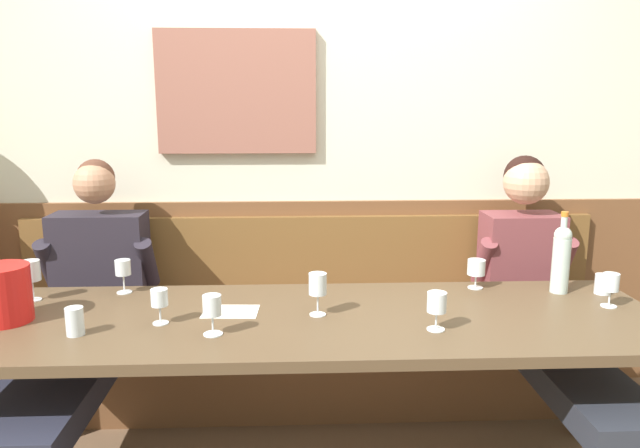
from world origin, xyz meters
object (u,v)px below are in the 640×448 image
object	(u,v)px
person_center_left_seat	(76,323)
wine_glass_by_bottle	(212,308)
water_tumbler_left	(603,284)
person_left_seat	(546,305)
wine_glass_right_end	(318,286)
wine_glass_mid_right	(159,300)
water_tumbler_center	(75,321)
wine_glass_mid_left	(611,284)
ice_bucket	(2,294)
wall_bench	(311,351)
wine_glass_near_bucket	(476,269)
dining_table	(316,333)
wine_glass_left_end	(123,270)
wine_glass_center_front	(31,273)
wine_bottle_amber_mid	(561,257)
wine_glass_center_rear	(437,304)

from	to	relation	value
person_center_left_seat	wine_glass_by_bottle	size ratio (longest dim) A/B	8.80
water_tumbler_left	person_left_seat	bearing A→B (deg)	142.88
wine_glass_right_end	wine_glass_mid_right	xyz separation A→B (m)	(-0.58, -0.06, -0.02)
wine_glass_by_bottle	water_tumbler_center	bearing A→B (deg)	177.77
wine_glass_mid_left	ice_bucket	bearing A→B (deg)	-178.50
wine_glass_mid_right	wall_bench	bearing A→B (deg)	52.83
water_tumbler_left	wine_glass_right_end	bearing A→B (deg)	-170.40
wine_glass_by_bottle	wine_glass_near_bucket	world-z (taller)	wine_glass_by_bottle
dining_table	water_tumbler_left	bearing A→B (deg)	9.97
dining_table	wine_glass_right_end	size ratio (longest dim) A/B	16.03
wine_glass_left_end	wine_glass_right_end	world-z (taller)	wine_glass_right_end
ice_bucket	wine_glass_right_end	xyz separation A→B (m)	(1.15, 0.02, 0.01)
ice_bucket	wine_glass_right_end	bearing A→B (deg)	0.78
wine_glass_mid_right	ice_bucket	bearing A→B (deg)	175.13
person_center_left_seat	wine_glass_near_bucket	size ratio (longest dim) A/B	9.92
wall_bench	wine_glass_right_end	xyz separation A→B (m)	(0.01, -0.69, 0.56)
ice_bucket	person_center_left_seat	bearing A→B (deg)	66.96
person_center_left_seat	wine_glass_center_front	bearing A→B (deg)	-148.22
dining_table	wine_glass_center_front	size ratio (longest dim) A/B	15.71
wine_glass_mid_left	water_tumbler_center	xyz separation A→B (m)	(-2.00, -0.20, -0.04)
wine_glass_near_bucket	wine_glass_center_front	size ratio (longest dim) A/B	0.76
ice_bucket	wine_bottle_amber_mid	bearing A→B (deg)	6.49
ice_bucket	wine_glass_mid_left	size ratio (longest dim) A/B	1.55
wine_glass_by_bottle	wine_glass_right_end	world-z (taller)	wine_glass_right_end
wine_glass_mid_right	water_tumbler_left	distance (m)	1.80
ice_bucket	water_tumbler_center	world-z (taller)	ice_bucket
ice_bucket	water_tumbler_left	distance (m)	2.37
person_left_seat	wine_glass_right_end	size ratio (longest dim) A/B	7.75
wine_glass_near_bucket	wall_bench	bearing A→B (deg)	151.42
wine_glass_by_bottle	wine_glass_mid_left	bearing A→B (deg)	8.34
person_left_seat	wine_glass_mid_left	distance (m)	0.37
wall_bench	ice_bucket	xyz separation A→B (m)	(-1.15, -0.70, 0.55)
wine_glass_left_end	wine_glass_right_end	distance (m)	0.86
person_center_left_seat	wine_glass_left_end	xyz separation A→B (m)	(0.21, 0.00, 0.23)
wine_glass_right_end	water_tumbler_center	xyz separation A→B (m)	(-0.85, -0.16, -0.06)
ice_bucket	wine_glass_right_end	world-z (taller)	ice_bucket
wine_glass_mid_left	wine_glass_near_bucket	size ratio (longest dim) A/B	1.07
person_left_seat	wine_glass_near_bucket	world-z (taller)	person_left_seat
wall_bench	wine_bottle_amber_mid	xyz separation A→B (m)	(1.04, -0.45, 0.60)
wine_bottle_amber_mid	wine_glass_right_end	bearing A→B (deg)	-167.28
wine_glass_mid_left	wine_glass_center_front	distance (m)	2.31
wine_bottle_amber_mid	wine_glass_center_rear	world-z (taller)	wine_bottle_amber_mid
person_left_seat	wine_glass_by_bottle	world-z (taller)	person_left_seat
wine_glass_by_bottle	wine_glass_center_front	world-z (taller)	wine_glass_center_front
wine_glass_near_bucket	wine_glass_center_rear	world-z (taller)	wine_glass_center_rear
wine_glass_left_end	water_tumbler_center	xyz separation A→B (m)	(-0.04, -0.46, -0.05)
dining_table	ice_bucket	bearing A→B (deg)	-179.67
wine_glass_mid_right	wine_glass_by_bottle	bearing A→B (deg)	-29.01
ice_bucket	wine_glass_mid_left	xyz separation A→B (m)	(2.30, 0.06, -0.01)
wine_bottle_amber_mid	wine_glass_right_end	size ratio (longest dim) A/B	2.12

